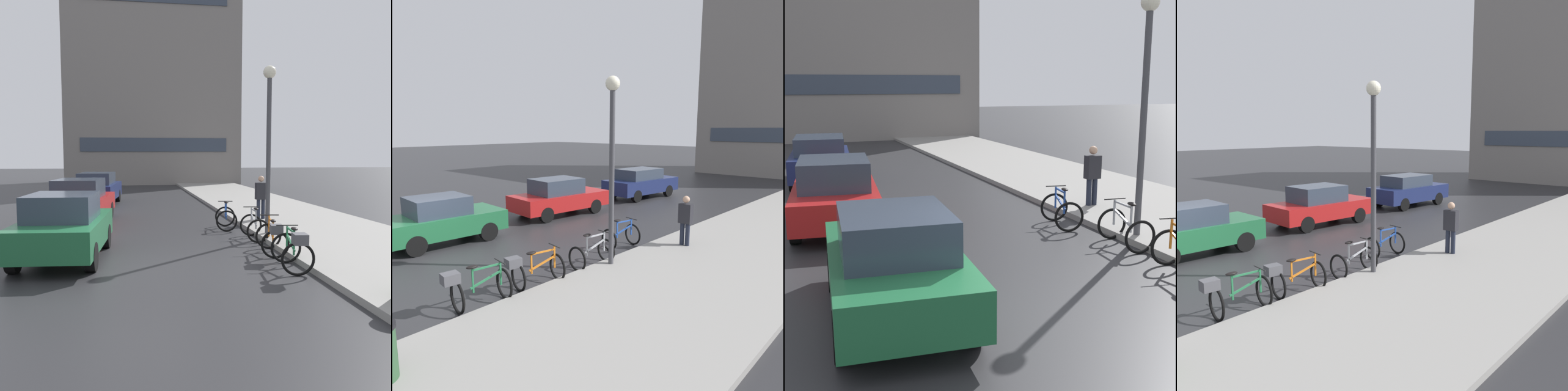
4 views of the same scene
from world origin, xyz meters
TOP-DOWN VIEW (x-y plane):
  - ground_plane at (0.00, 0.00)m, footprint 140.00×140.00m
  - sidewalk_kerb at (6.00, 10.00)m, footprint 4.80×60.00m
  - bicycle_nearest at (3.28, -0.74)m, footprint 0.85×1.45m
  - bicycle_second at (3.33, 0.79)m, footprint 0.88×1.48m
  - bicycle_third at (3.45, 2.81)m, footprint 0.78×1.22m
  - bicycle_farthest at (3.01, 4.71)m, footprint 0.87×1.19m
  - car_green at (-1.76, 1.10)m, footprint 2.12×4.01m
  - car_red at (-1.98, 6.66)m, footprint 2.34×4.50m
  - car_navy at (-1.79, 12.71)m, footprint 2.32×4.49m
  - pedestrian at (4.60, 5.92)m, footprint 0.41×0.26m
  - streetlamp at (3.92, 3.05)m, footprint 0.38×0.38m

SIDE VIEW (x-z plane):
  - ground_plane at x=0.00m, z-range 0.00..0.00m
  - sidewalk_kerb at x=6.00m, z-range 0.00..0.14m
  - bicycle_third at x=3.45m, z-range -0.10..0.88m
  - bicycle_farthest at x=3.01m, z-range -0.09..0.87m
  - bicycle_second at x=3.33m, z-range 0.00..0.94m
  - bicycle_nearest at x=3.28m, z-range 0.01..0.98m
  - car_green at x=-1.76m, z-range -0.01..1.59m
  - car_red at x=-1.98m, z-range -0.01..1.62m
  - car_navy at x=-1.79m, z-range 0.02..1.63m
  - pedestrian at x=4.60m, z-range 0.11..1.84m
  - streetlamp at x=3.92m, z-range 0.76..5.87m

